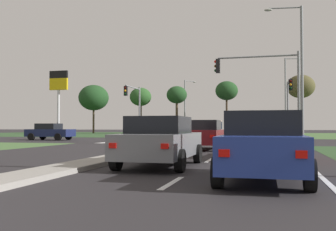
{
  "coord_description": "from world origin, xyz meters",
  "views": [
    {
      "loc": [
        5.53,
        -2.93,
        1.26
      ],
      "look_at": [
        -2.5,
        28.87,
        2.16
      ],
      "focal_mm": 41.58,
      "sensor_mm": 36.0,
      "label": 1
    }
  ],
  "objects_px": {
    "treeline_near": "(94,98)",
    "treeline_second": "(141,97)",
    "car_red_third": "(271,139)",
    "traffic_signal_near_right": "(267,81)",
    "car_navy_fourth": "(50,132)",
    "car_grey_sixth": "(160,141)",
    "street_lamp_fourth": "(186,104)",
    "car_blue_second": "(263,146)",
    "traffic_signal_far_right": "(289,98)",
    "street_lamp_third": "(287,93)",
    "treeline_fourth": "(227,91)",
    "street_lamp_second": "(299,67)",
    "treeline_third": "(177,95)",
    "treeline_fifth": "(301,87)",
    "car_silver_fifth": "(211,129)",
    "fuel_price_totem": "(59,89)",
    "pedestrian_at_median": "(221,126)",
    "car_maroon_near": "(205,135)",
    "traffic_signal_far_left": "(134,102)"
  },
  "relations": [
    {
      "from": "car_maroon_near",
      "to": "car_silver_fifth",
      "type": "xyz_separation_m",
      "value": [
        -4.6,
        35.82,
        0.01
      ]
    },
    {
      "from": "street_lamp_second",
      "to": "street_lamp_fourth",
      "type": "bearing_deg",
      "value": 113.22
    },
    {
      "from": "treeline_near",
      "to": "treeline_fifth",
      "type": "distance_m",
      "value": 34.45
    },
    {
      "from": "car_red_third",
      "to": "traffic_signal_far_left",
      "type": "bearing_deg",
      "value": 121.01
    },
    {
      "from": "car_blue_second",
      "to": "car_silver_fifth",
      "type": "relative_size",
      "value": 0.99
    },
    {
      "from": "car_blue_second",
      "to": "car_grey_sixth",
      "type": "xyz_separation_m",
      "value": [
        -3.14,
        2.53,
        -0.01
      ]
    },
    {
      "from": "car_red_third",
      "to": "car_maroon_near",
      "type": "bearing_deg",
      "value": 123.6
    },
    {
      "from": "street_lamp_second",
      "to": "traffic_signal_near_right",
      "type": "bearing_deg",
      "value": -128.39
    },
    {
      "from": "treeline_near",
      "to": "fuel_price_totem",
      "type": "bearing_deg",
      "value": -70.78
    },
    {
      "from": "car_blue_second",
      "to": "treeline_fifth",
      "type": "height_order",
      "value": "treeline_fifth"
    },
    {
      "from": "traffic_signal_near_right",
      "to": "street_lamp_second",
      "type": "xyz_separation_m",
      "value": [
        2.18,
        2.76,
        1.27
      ]
    },
    {
      "from": "car_grey_sixth",
      "to": "pedestrian_at_median",
      "type": "relative_size",
      "value": 2.38
    },
    {
      "from": "car_navy_fourth",
      "to": "pedestrian_at_median",
      "type": "xyz_separation_m",
      "value": [
        13.73,
        15.32,
        0.5
      ]
    },
    {
      "from": "treeline_fourth",
      "to": "traffic_signal_near_right",
      "type": "bearing_deg",
      "value": -80.4
    },
    {
      "from": "traffic_signal_far_right",
      "to": "street_lamp_third",
      "type": "height_order",
      "value": "street_lamp_third"
    },
    {
      "from": "car_red_third",
      "to": "street_lamp_fourth",
      "type": "relative_size",
      "value": 0.46
    },
    {
      "from": "traffic_signal_far_right",
      "to": "treeline_third",
      "type": "bearing_deg",
      "value": 122.95
    },
    {
      "from": "treeline_near",
      "to": "car_navy_fourth",
      "type": "bearing_deg",
      "value": -71.74
    },
    {
      "from": "car_grey_sixth",
      "to": "treeline_fourth",
      "type": "bearing_deg",
      "value": 93.31
    },
    {
      "from": "fuel_price_totem",
      "to": "treeline_second",
      "type": "distance_m",
      "value": 30.12
    },
    {
      "from": "treeline_fifth",
      "to": "treeline_second",
      "type": "bearing_deg",
      "value": 173.04
    },
    {
      "from": "car_grey_sixth",
      "to": "street_lamp_third",
      "type": "height_order",
      "value": "street_lamp_third"
    },
    {
      "from": "car_maroon_near",
      "to": "car_red_third",
      "type": "relative_size",
      "value": 1.04
    },
    {
      "from": "street_lamp_fourth",
      "to": "pedestrian_at_median",
      "type": "relative_size",
      "value": 4.96
    },
    {
      "from": "car_navy_fourth",
      "to": "car_grey_sixth",
      "type": "xyz_separation_m",
      "value": [
        15.81,
        -19.81,
        0.03
      ]
    },
    {
      "from": "car_red_third",
      "to": "traffic_signal_near_right",
      "type": "relative_size",
      "value": 0.69
    },
    {
      "from": "traffic_signal_far_left",
      "to": "car_silver_fifth",
      "type": "bearing_deg",
      "value": 74.15
    },
    {
      "from": "car_maroon_near",
      "to": "street_lamp_second",
      "type": "xyz_separation_m",
      "value": [
        5.5,
        8.28,
        4.72
      ]
    },
    {
      "from": "traffic_signal_far_right",
      "to": "street_lamp_second",
      "type": "xyz_separation_m",
      "value": [
        0.23,
        -8.65,
        1.65
      ]
    },
    {
      "from": "street_lamp_second",
      "to": "treeline_third",
      "type": "relative_size",
      "value": 1.24
    },
    {
      "from": "car_navy_fourth",
      "to": "car_maroon_near",
      "type": "bearing_deg",
      "value": 55.83
    },
    {
      "from": "car_grey_sixth",
      "to": "fuel_price_totem",
      "type": "bearing_deg",
      "value": 126.71
    },
    {
      "from": "street_lamp_fourth",
      "to": "pedestrian_at_median",
      "type": "bearing_deg",
      "value": -66.67
    },
    {
      "from": "treeline_near",
      "to": "treeline_second",
      "type": "height_order",
      "value": "treeline_near"
    },
    {
      "from": "traffic_signal_far_right",
      "to": "traffic_signal_far_left",
      "type": "height_order",
      "value": "traffic_signal_far_right"
    },
    {
      "from": "treeline_second",
      "to": "street_lamp_third",
      "type": "bearing_deg",
      "value": -21.47
    },
    {
      "from": "street_lamp_second",
      "to": "treeline_fourth",
      "type": "bearing_deg",
      "value": 103.8
    },
    {
      "from": "treeline_third",
      "to": "treeline_fifth",
      "type": "height_order",
      "value": "treeline_fifth"
    },
    {
      "from": "car_blue_second",
      "to": "street_lamp_second",
      "type": "bearing_deg",
      "value": 83.2
    },
    {
      "from": "traffic_signal_near_right",
      "to": "street_lamp_third",
      "type": "xyz_separation_m",
      "value": [
        2.56,
        27.22,
        1.43
      ]
    },
    {
      "from": "car_red_third",
      "to": "street_lamp_third",
      "type": "distance_m",
      "value": 38.24
    },
    {
      "from": "car_blue_second",
      "to": "street_lamp_third",
      "type": "height_order",
      "value": "street_lamp_third"
    },
    {
      "from": "car_navy_fourth",
      "to": "treeline_second",
      "type": "relative_size",
      "value": 0.54
    },
    {
      "from": "traffic_signal_far_right",
      "to": "fuel_price_totem",
      "type": "bearing_deg",
      "value": -166.47
    },
    {
      "from": "car_silver_fifth",
      "to": "street_lamp_second",
      "type": "xyz_separation_m",
      "value": [
        10.1,
        -27.53,
        4.71
      ]
    },
    {
      "from": "car_maroon_near",
      "to": "street_lamp_fourth",
      "type": "xyz_separation_m",
      "value": [
        -10.24,
        44.96,
        4.35
      ]
    },
    {
      "from": "pedestrian_at_median",
      "to": "treeline_fifth",
      "type": "xyz_separation_m",
      "value": [
        10.25,
        12.74,
        5.73
      ]
    },
    {
      "from": "fuel_price_totem",
      "to": "car_blue_second",
      "type": "bearing_deg",
      "value": -51.39
    },
    {
      "from": "traffic_signal_far_left",
      "to": "street_lamp_third",
      "type": "bearing_deg",
      "value": 44.8
    },
    {
      "from": "traffic_signal_far_right",
      "to": "street_lamp_second",
      "type": "bearing_deg",
      "value": -88.49
    }
  ]
}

